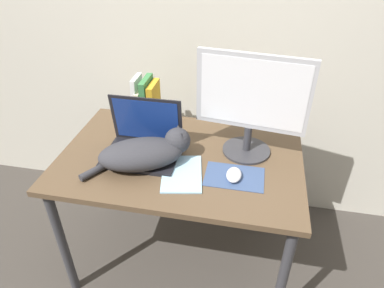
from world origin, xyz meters
name	(u,v)px	position (x,y,z in m)	size (l,w,h in m)	color
desk	(181,169)	(0.00, 0.37, 0.64)	(1.13, 0.74, 0.72)	brown
laptop	(143,144)	(-0.18, 0.36, 0.77)	(0.34, 0.25, 0.26)	black
cat	(146,152)	(-0.13, 0.28, 0.79)	(0.45, 0.33, 0.16)	#333338
external_monitor	(251,102)	(0.30, 0.47, 0.98)	(0.50, 0.23, 0.48)	#333338
mousepad	(234,177)	(0.26, 0.26, 0.72)	(0.26, 0.17, 0.00)	#384C75
computer_mouse	(234,175)	(0.26, 0.25, 0.74)	(0.06, 0.10, 0.03)	silver
book_row	(146,102)	(-0.25, 0.65, 0.83)	(0.13, 0.16, 0.26)	white
notepad	(182,173)	(0.04, 0.24, 0.72)	(0.22, 0.28, 0.01)	#99C6E0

